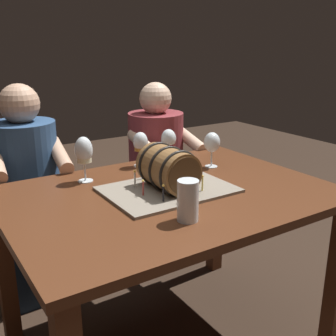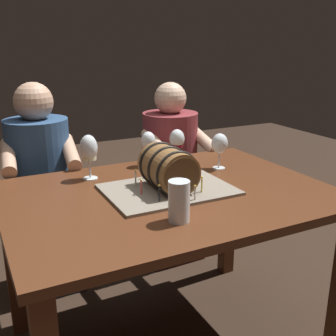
% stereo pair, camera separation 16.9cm
% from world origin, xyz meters
% --- Properties ---
extents(dining_table, '(1.33, 0.96, 0.76)m').
position_xyz_m(dining_table, '(0.00, 0.00, 0.65)').
color(dining_table, '#562D19').
rests_on(dining_table, ground).
extents(barrel_cake, '(0.52, 0.37, 0.19)m').
position_xyz_m(barrel_cake, '(-0.00, 0.01, 0.84)').
color(barrel_cake, gray).
rests_on(barrel_cake, dining_table).
extents(wine_glass_amber, '(0.07, 0.07, 0.17)m').
position_xyz_m(wine_glass_amber, '(0.08, 0.38, 0.87)').
color(wine_glass_amber, white).
rests_on(wine_glass_amber, dining_table).
extents(wine_glass_white, '(0.08, 0.08, 0.20)m').
position_xyz_m(wine_glass_white, '(-0.24, 0.31, 0.89)').
color(wine_glass_white, white).
rests_on(wine_glass_white, dining_table).
extents(wine_glass_empty, '(0.08, 0.08, 0.17)m').
position_xyz_m(wine_glass_empty, '(0.36, 0.18, 0.88)').
color(wine_glass_empty, white).
rests_on(wine_glass_empty, dining_table).
extents(wine_glass_red, '(0.08, 0.08, 0.18)m').
position_xyz_m(wine_glass_red, '(0.22, 0.35, 0.88)').
color(wine_glass_red, white).
rests_on(wine_glass_red, dining_table).
extents(beer_pint, '(0.08, 0.08, 0.15)m').
position_xyz_m(beer_pint, '(-0.10, -0.27, 0.83)').
color(beer_pint, white).
rests_on(beer_pint, dining_table).
extents(person_seated_left, '(0.40, 0.49, 1.16)m').
position_xyz_m(person_seated_left, '(-0.39, 0.75, 0.53)').
color(person_seated_left, '#1B2D46').
rests_on(person_seated_left, ground).
extents(person_seated_right, '(0.38, 0.47, 1.12)m').
position_xyz_m(person_seated_right, '(0.39, 0.75, 0.52)').
color(person_seated_right, '#4C1B1E').
rests_on(person_seated_right, ground).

